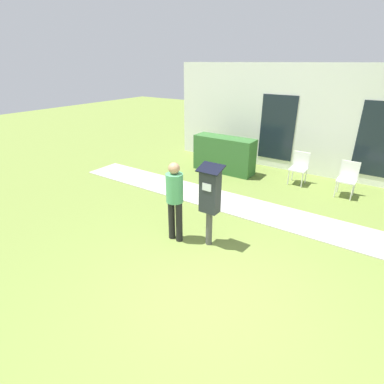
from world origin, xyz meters
name	(u,v)px	position (x,y,z in m)	size (l,w,h in m)	color
ground_plane	(211,299)	(0.00, 0.00, 0.00)	(40.00, 40.00, 0.00)	olive
sidewalk	(281,217)	(0.00, 3.08, 0.01)	(12.00, 1.10, 0.02)	#B7B2A8
building_facade	(327,123)	(0.00, 6.44, 1.60)	(10.00, 0.26, 3.20)	white
parking_meter	(210,196)	(-0.80, 1.24, 1.02)	(0.44, 0.31, 1.59)	#4C4C4C
person_standing	(175,196)	(-1.42, 1.02, 0.93)	(0.32, 0.32, 1.58)	black
outdoor_chair_left	(300,165)	(-0.32, 5.38, 0.53)	(0.44, 0.44, 0.90)	white
outdoor_chair_middle	(348,176)	(0.95, 5.20, 0.53)	(0.44, 0.44, 0.90)	white
hedge_row	(224,155)	(-2.57, 5.06, 0.55)	(1.92, 0.60, 1.10)	#33662D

